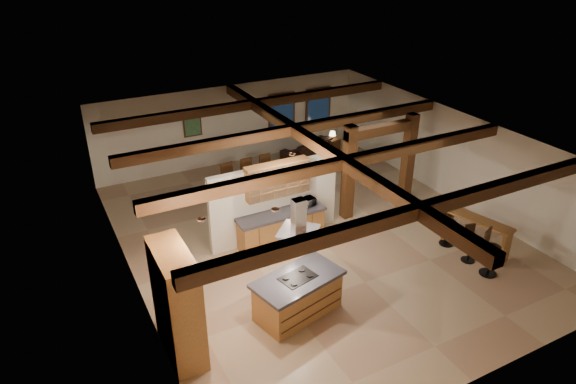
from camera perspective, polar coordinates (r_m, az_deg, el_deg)
name	(u,v)px	position (r m, az deg, el deg)	size (l,w,h in m)	color
ground	(314,235)	(14.65, 2.95, -4.82)	(12.00, 12.00, 0.00)	tan
room_walls	(316,179)	(13.80, 3.12, 1.48)	(12.00, 12.00, 12.00)	silver
ceiling_beams	(317,145)	(13.41, 3.23, 5.27)	(10.00, 12.00, 0.28)	#3E1F0F
timber_posts	(380,156)	(15.49, 10.18, 3.96)	(2.50, 0.30, 2.90)	#3E1F0F
partition_wall	(275,201)	(14.07, -1.49, -1.06)	(3.80, 0.18, 2.20)	silver
pantry_cabinet	(177,303)	(10.51, -12.19, -12.00)	(0.67, 1.60, 2.40)	#A07133
back_counter	(281,228)	(14.07, -0.76, -3.97)	(2.50, 0.66, 0.94)	#A07133
upper_display_cabinet	(277,179)	(13.58, -1.18, 1.41)	(1.80, 0.36, 0.95)	#A07133
range_hood	(298,246)	(10.86, 1.14, -6.06)	(1.10, 1.10, 1.40)	silver
back_windows	(300,112)	(19.99, 1.37, 8.84)	(2.70, 0.07, 1.70)	#3E1F0F
framed_art	(192,125)	(18.33, -10.58, 7.36)	(0.65, 0.05, 0.85)	#3E1F0F
recessed_cans	(260,191)	(10.72, -3.17, 0.11)	(3.16, 2.46, 0.03)	silver
kitchen_island	(298,295)	(11.61, 1.09, -11.38)	(2.19, 1.49, 0.99)	#A07133
dining_table	(254,188)	(16.59, -3.84, 0.47)	(1.87, 1.04, 0.66)	#412010
sofa	(309,148)	(19.65, 2.36, 4.88)	(2.29, 0.89, 0.67)	black
microwave	(307,202)	(14.11, 2.13, -1.14)	(0.44, 0.30, 0.24)	#B5B5BA
bar_counter	(477,229)	(14.53, 20.24, -3.91)	(0.93, 1.91, 0.97)	#A07133
side_table	(332,146)	(20.05, 4.91, 5.14)	(0.47, 0.47, 0.58)	#3E1F0F
table_lamp	(332,134)	(19.87, 4.96, 6.48)	(0.25, 0.25, 0.30)	black
bar_stool_a	(490,252)	(13.71, 21.53, -6.25)	(0.46, 0.48, 1.24)	black
bar_stool_b	(470,243)	(14.13, 19.56, -5.36)	(0.36, 0.38, 1.02)	black
bar_stool_c	(448,226)	(14.64, 17.34, -3.58)	(0.39, 0.41, 1.12)	black
dining_chairs	(253,180)	(16.46, -3.87, 1.33)	(1.91, 1.91, 1.19)	#3E1F0F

